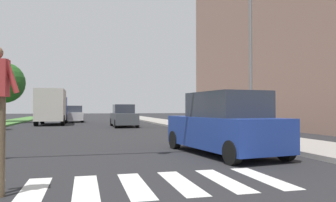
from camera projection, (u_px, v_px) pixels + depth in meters
name	position (u px, v px, depth m)	size (l,w,h in m)	color
ground_plane	(85.00, 126.00, 26.47)	(140.00, 140.00, 0.00)	#262628
crosswalk	(86.00, 188.00, 5.94)	(7.65, 2.20, 0.01)	silver
tree_distant	(4.00, 83.00, 32.33)	(4.05, 4.05, 5.89)	#4C3823
sidewalk_right	(184.00, 125.00, 26.49)	(3.00, 64.00, 0.15)	#9E9991
street_lamp_right	(249.00, 40.00, 14.93)	(1.02, 0.24, 7.50)	slate
suv_crossing	(224.00, 125.00, 10.35)	(2.53, 4.81, 1.97)	navy
sedan_midblock	(124.00, 116.00, 25.83)	(1.86, 4.30, 1.77)	#474C51
sedan_distant	(74.00, 115.00, 34.69)	(1.96, 4.29, 1.74)	silver
truck_box_delivery	(52.00, 106.00, 29.13)	(2.40, 6.20, 3.10)	navy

